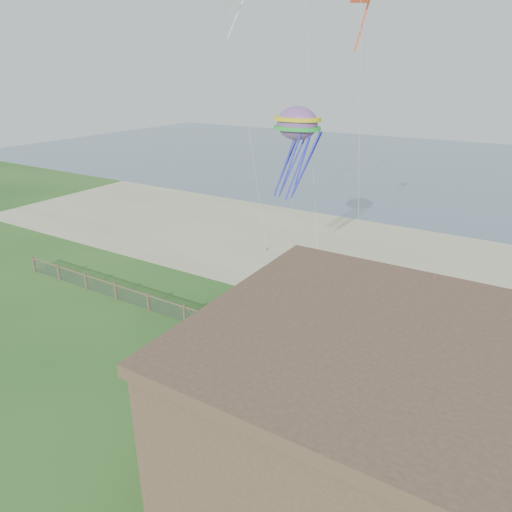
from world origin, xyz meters
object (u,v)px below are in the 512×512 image
at_px(picnic_table, 267,361).
at_px(octopus_kite, 296,150).
at_px(motel, 443,466).
at_px(chainlink_fence, 224,328).

height_order(picnic_table, octopus_kite, octopus_kite).
height_order(motel, octopus_kite, octopus_kite).
bearing_deg(octopus_kite, picnic_table, -56.76).
bearing_deg(motel, chainlink_fence, 151.70).
bearing_deg(chainlink_fence, motel, -28.30).
relative_size(picnic_table, octopus_kite, 0.30).
bearing_deg(chainlink_fence, picnic_table, -19.28).
xyz_separation_m(chainlink_fence, octopus_kite, (0.75, 7.10, 9.34)).
distance_m(motel, picnic_table, 11.41).
xyz_separation_m(chainlink_fence, picnic_table, (3.64, -1.27, -0.16)).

